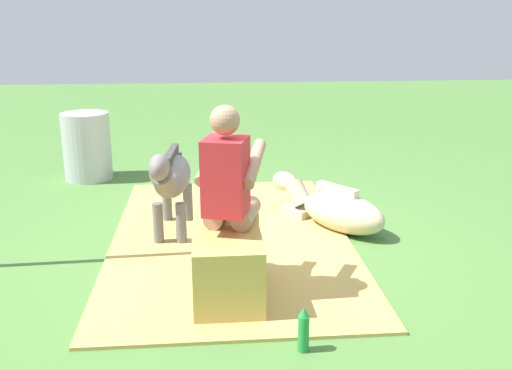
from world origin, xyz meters
TOP-DOWN VIEW (x-y plane):
  - ground_plane at (0.00, 0.00)m, footprint 24.00×24.00m
  - hay_patch at (0.17, 0.09)m, footprint 3.38×2.08m
  - hay_bale at (-0.94, 0.16)m, footprint 0.73×0.47m
  - person_seated at (-0.78, 0.13)m, footprint 0.71×0.53m
  - pony_standing at (0.30, 0.61)m, footprint 1.35×0.38m
  - pony_lying at (0.37, -0.89)m, footprint 1.21×1.05m
  - soda_bottle at (-1.62, -0.27)m, footprint 0.07×0.07m
  - water_barrel at (2.28, 1.72)m, footprint 0.57×0.57m

SIDE VIEW (x-z plane):
  - ground_plane at x=0.00m, z-range 0.00..0.00m
  - hay_patch at x=0.17m, z-range 0.00..0.02m
  - soda_bottle at x=-1.62m, z-range 0.00..0.29m
  - pony_lying at x=0.37m, z-range -0.02..0.40m
  - hay_bale at x=-0.94m, z-range 0.00..0.49m
  - water_barrel at x=2.28m, z-range 0.00..0.81m
  - pony_standing at x=0.30m, z-range 0.09..1.00m
  - person_seated at x=-0.78m, z-range 0.08..1.45m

